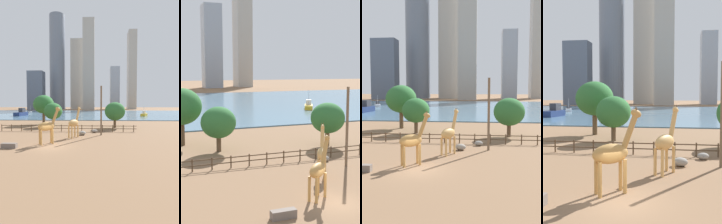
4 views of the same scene
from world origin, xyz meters
TOP-DOWN VIEW (x-y plane):
  - ground_plane at (0.00, 80.00)m, footprint 400.00×400.00m
  - harbor_water at (0.00, 77.00)m, footprint 180.00×86.00m
  - giraffe_tall at (-0.83, 1.39)m, footprint 2.93×2.34m
  - giraffe_companion at (2.04, 5.99)m, footprint 2.03×2.89m
  - utility_pole at (6.32, 8.40)m, footprint 0.28×0.28m
  - boulder_near_fence at (3.14, 8.21)m, footprint 1.20×0.95m
  - boulder_by_pole at (5.18, 10.87)m, footprint 1.03×0.80m
  - feeding_trough at (-4.80, -0.96)m, footprint 1.80×0.60m
  - enclosure_fence at (-0.11, 12.00)m, footprint 26.12×0.14m
  - tree_left_large at (9.53, 17.82)m, footprint 4.52×4.52m
  - tree_center_broad at (-8.59, 24.52)m, footprint 5.40×5.40m
  - tree_right_tall at (-4.76, 19.48)m, footprint 4.31×4.31m
  - boat_ferry at (25.51, 54.37)m, footprint 4.04×5.53m
  - boat_sailboat at (-27.91, 53.97)m, footprint 3.40×7.84m
  - boat_barge at (-32.36, 75.54)m, footprint 3.62×5.07m
  - skyline_tower_needle at (23.27, 163.09)m, footprint 9.43×11.06m
  - skyline_block_central at (41.66, 167.81)m, footprint 8.33×12.10m
  - skyline_tower_glass at (-13.76, 164.60)m, footprint 17.24×13.55m
  - skyline_block_left at (-2.84, 143.94)m, footprint 10.79×10.30m
  - skyline_block_right at (-37.04, 163.53)m, footprint 16.27×16.27m
  - skyline_tower_short at (-52.92, 143.54)m, footprint 14.54×10.26m

SIDE VIEW (x-z plane):
  - ground_plane at x=0.00m, z-range 0.00..0.00m
  - harbor_water at x=0.00m, z-range 0.00..0.20m
  - feeding_trough at x=-4.80m, z-range 0.00..0.60m
  - boulder_by_pole at x=5.18m, z-range 0.00..0.60m
  - boulder_near_fence at x=3.14m, z-range 0.00..0.71m
  - enclosure_fence at x=-0.11m, z-range 0.11..1.41m
  - boat_barge at x=-32.36m, z-range -1.23..3.08m
  - boat_ferry at x=25.51m, z-range -1.37..3.35m
  - boat_sailboat at x=-27.91m, z-range -0.34..3.02m
  - giraffe_companion at x=2.04m, z-range -0.18..4.82m
  - giraffe_tall at x=-0.83m, z-range -0.17..4.86m
  - tree_right_tall at x=-4.76m, z-range 0.81..6.37m
  - tree_left_large at x=9.53m, z-range 0.79..6.49m
  - utility_pole at x=6.32m, z-range 0.00..8.31m
  - tree_center_broad at x=-8.59m, z-range 1.35..8.98m
  - skyline_tower_short at x=-52.92m, z-range 0.00..36.34m
  - skyline_tower_needle at x=23.27m, z-range 0.00..43.75m
  - skyline_tower_glass at x=-13.76m, z-range 0.00..72.18m
  - skyline_block_central at x=41.66m, z-range 0.00..81.99m
  - skyline_block_left at x=-2.84m, z-range 0.00..83.56m
  - skyline_block_right at x=-37.04m, z-range 0.00..97.96m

